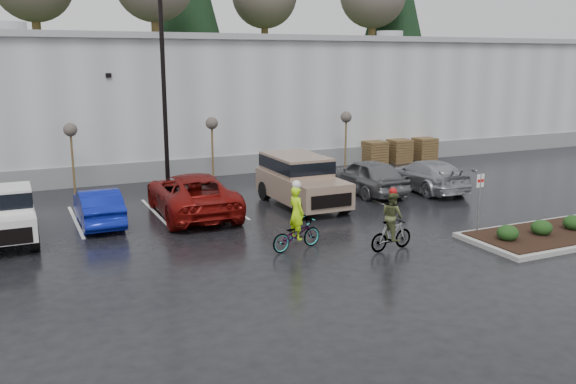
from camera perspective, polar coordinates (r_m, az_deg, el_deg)
name	(u,v)px	position (r m, az deg, el deg)	size (l,w,h in m)	color
ground	(387,252)	(19.52, 9.24, -5.60)	(120.00, 120.00, 0.00)	black
warehouse	(190,96)	(38.83, -9.16, 8.82)	(60.50, 15.50, 7.20)	#AAACAF
wooded_ridge	(124,90)	(61.30, -15.10, 9.22)	(80.00, 25.00, 6.00)	#2C421B
lamppost	(163,65)	(28.08, -11.63, 11.57)	(0.50, 1.00, 9.22)	black
sapling_west	(71,134)	(28.61, -19.68, 5.17)	(0.60, 0.60, 3.20)	#45341B
sapling_mid	(212,127)	(29.90, -7.14, 6.08)	(0.60, 0.60, 3.20)	#45341B
sapling_east	(346,120)	(32.94, 5.46, 6.70)	(0.60, 0.60, 3.20)	#45341B
pallet_stack_a	(374,153)	(35.35, 8.09, 3.67)	(1.20, 1.20, 1.35)	#45341B
pallet_stack_b	(399,151)	(36.29, 10.35, 3.81)	(1.20, 1.20, 1.35)	#45341B
pallet_stack_c	(424,149)	(37.35, 12.62, 3.96)	(1.20, 1.20, 1.35)	#45341B
curb_island	(573,232)	(23.39, 25.08, -3.42)	(8.00, 3.00, 0.15)	gray
mulch_bed	(573,229)	(23.36, 25.10, -3.20)	(7.60, 2.60, 0.04)	black
shrub_a	(508,233)	(21.14, 19.87, -3.63)	(0.70, 0.70, 0.52)	black
shrub_b	(542,228)	(22.20, 22.64, -3.10)	(0.70, 0.70, 0.52)	black
shrub_c	(574,223)	(23.30, 25.15, -2.62)	(0.70, 0.70, 0.52)	black
fire_lane_sign	(479,196)	(21.61, 17.47, -0.40)	(0.30, 0.05, 2.20)	gray
pickup_white	(1,211)	(22.54, -25.25, -1.62)	(2.10, 5.20, 1.96)	silver
car_blue	(98,206)	(23.35, -17.32, -1.30)	(1.42, 4.08, 1.35)	#0D1B98
car_red	(192,194)	(23.91, -8.98, -0.19)	(2.74, 5.95, 1.65)	maroon
suv_tan	(302,182)	(24.98, 1.32, 0.98)	(2.20, 5.10, 2.06)	#8E7360
car_grey	(367,176)	(27.66, 7.39, 1.50)	(1.87, 4.66, 1.59)	slate
car_far_silver	(426,175)	(28.71, 12.82, 1.53)	(2.00, 4.91, 1.43)	#A0A1A7
cyclist_hivis	(296,228)	(19.39, 0.79, -3.40)	(1.95, 1.03, 2.25)	#3F3F44
cyclist_olive	(392,227)	(19.57, 9.68, -3.24)	(1.61, 0.79, 2.04)	#3F3F44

